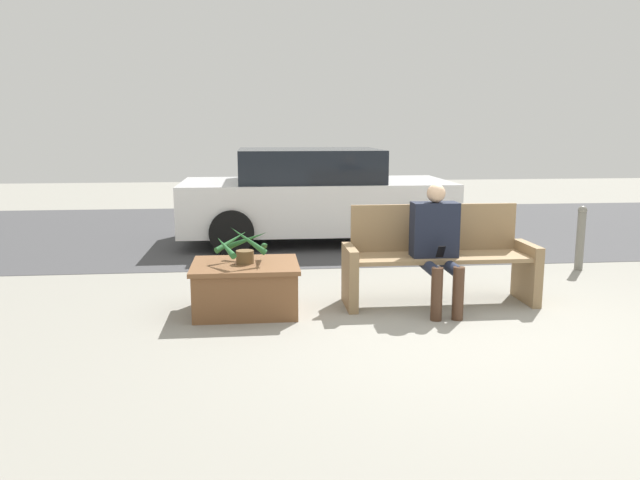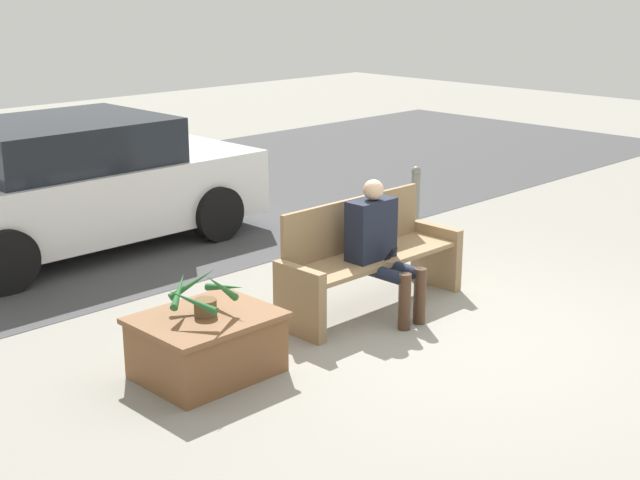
{
  "view_description": "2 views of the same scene",
  "coord_description": "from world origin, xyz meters",
  "px_view_note": "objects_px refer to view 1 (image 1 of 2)",
  "views": [
    {
      "loc": [
        -1.71,
        -5.0,
        1.71
      ],
      "look_at": [
        -1.08,
        1.1,
        0.6
      ],
      "focal_mm": 35.0,
      "sensor_mm": 36.0,
      "label": 1
    },
    {
      "loc": [
        -5.45,
        -4.17,
        2.8
      ],
      "look_at": [
        -0.57,
        0.78,
        0.75
      ],
      "focal_mm": 50.0,
      "sensor_mm": 36.0,
      "label": 2
    }
  ],
  "objects_px": {
    "bench": "(438,257)",
    "potted_plant": "(244,247)",
    "parked_car": "(314,196)",
    "bollard_post": "(581,236)",
    "person_seated": "(437,241)",
    "planter_box": "(246,286)"
  },
  "relations": [
    {
      "from": "person_seated",
      "to": "parked_car",
      "type": "relative_size",
      "value": 0.3
    },
    {
      "from": "bench",
      "to": "potted_plant",
      "type": "height_order",
      "value": "bench"
    },
    {
      "from": "bench",
      "to": "bollard_post",
      "type": "height_order",
      "value": "bench"
    },
    {
      "from": "parked_car",
      "to": "bollard_post",
      "type": "bearing_deg",
      "value": -36.73
    },
    {
      "from": "planter_box",
      "to": "potted_plant",
      "type": "distance_m",
      "value": 0.36
    },
    {
      "from": "bench",
      "to": "person_seated",
      "type": "bearing_deg",
      "value": -111.31
    },
    {
      "from": "bench",
      "to": "potted_plant",
      "type": "bearing_deg",
      "value": -176.27
    },
    {
      "from": "parked_car",
      "to": "bollard_post",
      "type": "xyz_separation_m",
      "value": [
        3.02,
        -2.25,
        -0.28
      ]
    },
    {
      "from": "bench",
      "to": "parked_car",
      "type": "distance_m",
      "value": 3.59
    },
    {
      "from": "planter_box",
      "to": "bollard_post",
      "type": "xyz_separation_m",
      "value": [
        4.0,
        1.35,
        0.16
      ]
    },
    {
      "from": "person_seated",
      "to": "planter_box",
      "type": "height_order",
      "value": "person_seated"
    },
    {
      "from": "planter_box",
      "to": "potted_plant",
      "type": "height_order",
      "value": "potted_plant"
    },
    {
      "from": "potted_plant",
      "to": "person_seated",
      "type": "bearing_deg",
      "value": -2.63
    },
    {
      "from": "potted_plant",
      "to": "parked_car",
      "type": "bearing_deg",
      "value": 74.6
    },
    {
      "from": "person_seated",
      "to": "parked_car",
      "type": "height_order",
      "value": "parked_car"
    },
    {
      "from": "bench",
      "to": "potted_plant",
      "type": "relative_size",
      "value": 3.31
    },
    {
      "from": "planter_box",
      "to": "potted_plant",
      "type": "relative_size",
      "value": 1.75
    },
    {
      "from": "potted_plant",
      "to": "planter_box",
      "type": "bearing_deg",
      "value": -67.95
    },
    {
      "from": "bench",
      "to": "person_seated",
      "type": "height_order",
      "value": "person_seated"
    },
    {
      "from": "person_seated",
      "to": "bench",
      "type": "bearing_deg",
      "value": 68.69
    },
    {
      "from": "potted_plant",
      "to": "parked_car",
      "type": "height_order",
      "value": "parked_car"
    },
    {
      "from": "person_seated",
      "to": "potted_plant",
      "type": "distance_m",
      "value": 1.81
    }
  ]
}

